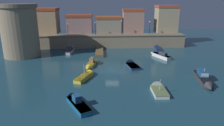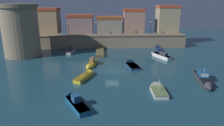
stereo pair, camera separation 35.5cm
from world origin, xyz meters
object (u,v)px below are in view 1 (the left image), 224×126
Objects in this scene: quay_lamp_0 at (68,27)px; quay_lamp_3 at (150,26)px; moored_boat_0 at (204,79)px; moored_boat_7 at (76,101)px; moored_boat_2 at (86,75)px; moored_boat_1 at (158,89)px; moored_boat_3 at (157,48)px; quay_lamp_2 at (122,25)px; moored_boat_4 at (71,50)px; moored_boat_6 at (159,55)px; moored_boat_8 at (131,65)px; fortress_tower at (20,30)px; mooring_buoy_0 at (129,61)px; quay_lamp_1 at (95,26)px; moored_boat_5 at (91,64)px.

quay_lamp_3 is (22.01, -0.00, 0.27)m from quay_lamp_0.
moored_boat_0 is 20.36m from moored_boat_7.
moored_boat_1 is at bearing -96.07° from moored_boat_2.
moored_boat_7 is at bearing -116.90° from quay_lamp_3.
quay_lamp_0 is 0.52× the size of moored_boat_3.
quay_lamp_2 is 0.54× the size of moored_boat_4.
moored_boat_6 is at bearing -29.56° from moored_boat_2.
moored_boat_1 is 0.90× the size of moored_boat_8.
moored_boat_0 is 15.56m from moored_boat_6.
fortress_tower is at bearing 3.97° from moored_boat_7.
moored_boat_0 is at bearing -142.12° from moored_boat_8.
mooring_buoy_0 is (9.27, 18.67, -0.41)m from moored_boat_7.
quay_lamp_3 is at bearing 29.97° from moored_boat_3.
moored_boat_0 is (10.55, -26.43, -5.35)m from quay_lamp_2.
fortress_tower is 2.01× the size of moored_boat_2.
moored_boat_2 reaches higher than moored_boat_7.
moored_boat_3 is at bearing -12.08° from quay_lamp_1.
moored_boat_6 is (14.69, -11.16, -5.21)m from quay_lamp_1.
quay_lamp_0 is 22.01m from quay_lamp_3.
moored_boat_6 is (20.83, -6.41, 0.03)m from moored_boat_4.
moored_boat_0 is 13.78m from moored_boat_8.
moored_boat_8 reaches higher than mooring_buoy_0.
quay_lamp_0 is 0.47× the size of moored_boat_6.
moored_boat_2 is 26.20m from moored_boat_3.
moored_boat_5 is (5.56, -12.31, -0.07)m from moored_boat_4.
moored_boat_1 is at bearing -61.34° from moored_boat_0.
moored_boat_8 is (-7.37, -17.29, -5.51)m from quay_lamp_3.
quay_lamp_3 is at bearing -33.62° from moored_boat_8.
mooring_buoy_0 is (7.49, -13.84, -5.73)m from quay_lamp_1.
quay_lamp_0 is 36.68m from moored_boat_0.
quay_lamp_0 reaches higher than mooring_buoy_0.
moored_boat_3 is at bearing -35.67° from moored_boat_6.
moored_boat_7 is at bearing -116.39° from mooring_buoy_0.
moored_boat_4 is at bearing -122.00° from moored_boat_0.
quay_lamp_3 is 27.10m from moored_boat_0.
quay_lamp_3 reaches higher than moored_boat_2.
moored_boat_0 is at bearing -68.24° from quay_lamp_2.
mooring_buoy_0 is (14.79, -13.84, -5.52)m from quay_lamp_0.
mooring_buoy_0 is at bearing 86.08° from moored_boat_6.
quay_lamp_2 is 0.62× the size of moored_boat_5.
moored_boat_3 is at bearing -18.12° from moored_boat_2.
moored_boat_4 reaches higher than moored_boat_6.
moored_boat_4 is (-15.71, 24.36, 0.18)m from moored_boat_1.
fortress_tower is 32.07m from moored_boat_6.
moored_boat_0 is 1.62× the size of moored_boat_1.
fortress_tower is 25.61m from mooring_buoy_0.
moored_boat_7 is at bearing -80.36° from quay_lamp_0.
mooring_buoy_0 is (24.27, -5.68, -5.91)m from fortress_tower.
quay_lamp_2 is at bearing -42.94° from moored_boat_7.
moored_boat_8 is (14.64, -17.29, -5.24)m from quay_lamp_0.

